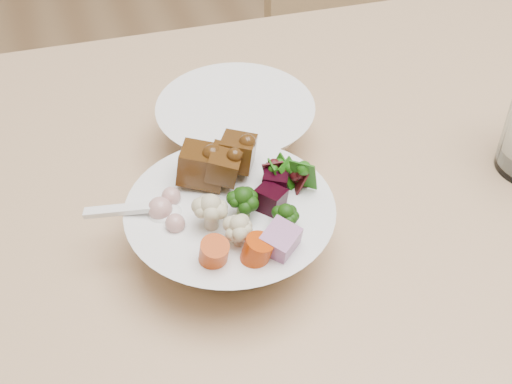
% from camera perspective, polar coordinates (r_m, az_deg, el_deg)
% --- Properties ---
extents(chair_far, '(0.40, 0.40, 0.78)m').
position_cam_1_polar(chair_far, '(1.40, 9.32, 7.69)').
color(chair_far, tan).
rests_on(chair_far, ground).
extents(food_bowl, '(0.19, 0.19, 0.10)m').
position_cam_1_polar(food_bowl, '(0.66, -1.95, -2.64)').
color(food_bowl, white).
rests_on(food_bowl, dining_table).
extents(soup_spoon, '(0.09, 0.05, 0.02)m').
position_cam_1_polar(soup_spoon, '(0.65, -8.24, -1.70)').
color(soup_spoon, white).
rests_on(soup_spoon, food_bowl).
extents(side_bowl, '(0.17, 0.17, 0.06)m').
position_cam_1_polar(side_bowl, '(0.78, -1.63, 5.20)').
color(side_bowl, white).
rests_on(side_bowl, dining_table).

